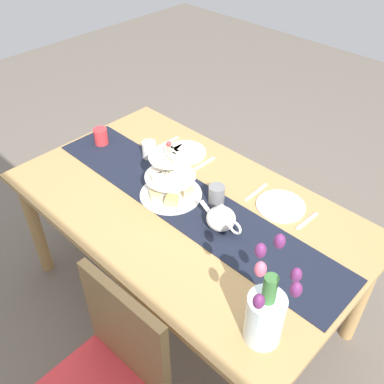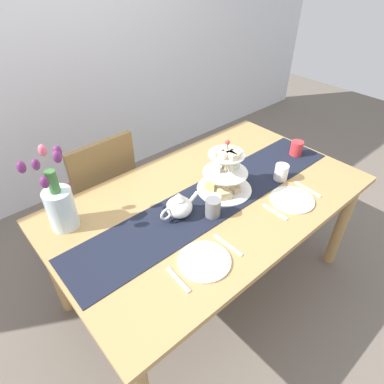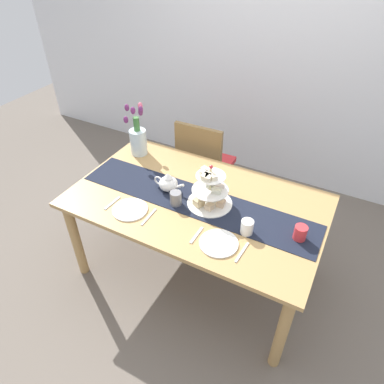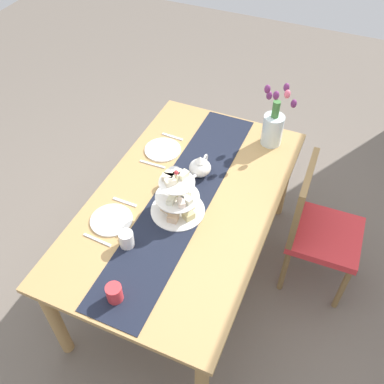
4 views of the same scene
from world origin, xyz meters
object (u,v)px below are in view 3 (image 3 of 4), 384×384
(tulip_vase, at_px, (138,138))
(knife_left, at_px, (149,217))
(dining_table, at_px, (197,209))
(dinner_plate_right, at_px, (219,243))
(chair_left, at_px, (204,162))
(fork_left, at_px, (112,203))
(teapot, at_px, (168,183))
(dinner_plate_left, at_px, (130,210))
(fork_right, at_px, (197,235))
(mug_orange, at_px, (300,233))
(tiered_cake_stand, at_px, (210,192))
(mug_grey, at_px, (176,198))
(knife_right, at_px, (242,252))
(mug_white_text, at_px, (247,227))

(tulip_vase, bearing_deg, knife_left, -50.96)
(dining_table, relative_size, dinner_plate_right, 7.38)
(chair_left, xyz_separation_m, fork_left, (-0.17, -1.03, 0.22))
(teapot, relative_size, tulip_vase, 0.55)
(dinner_plate_left, relative_size, fork_right, 1.53)
(dinner_plate_right, xyz_separation_m, mug_orange, (0.40, 0.26, 0.04))
(tulip_vase, bearing_deg, tiered_cake_stand, -21.40)
(chair_left, relative_size, tulip_vase, 2.11)
(teapot, xyz_separation_m, dinner_plate_right, (0.52, -0.30, -0.05))
(fork_left, bearing_deg, dinner_plate_right, 0.00)
(dinner_plate_right, bearing_deg, mug_grey, 154.33)
(fork_left, height_order, mug_orange, mug_orange)
(fork_right, xyz_separation_m, knife_right, (0.29, 0.00, 0.00))
(tulip_vase, bearing_deg, knife_right, -28.35)
(tulip_vase, bearing_deg, mug_white_text, -22.30)
(dinner_plate_left, height_order, mug_orange, mug_orange)
(dinner_plate_right, relative_size, mug_orange, 2.42)
(chair_left, height_order, mug_orange, chair_left)
(dinner_plate_left, distance_m, knife_right, 0.78)
(knife_right, bearing_deg, chair_left, 126.19)
(fork_left, bearing_deg, fork_right, 0.00)
(chair_left, xyz_separation_m, tulip_vase, (-0.37, -0.42, 0.36))
(tiered_cake_stand, bearing_deg, chair_left, 119.07)
(tiered_cake_stand, xyz_separation_m, tulip_vase, (-0.78, 0.30, 0.04))
(tiered_cake_stand, relative_size, mug_grey, 3.20)
(fork_left, height_order, mug_white_text, mug_white_text)
(dining_table, distance_m, mug_orange, 0.72)
(tiered_cake_stand, relative_size, knife_right, 1.79)
(knife_left, distance_m, mug_grey, 0.22)
(chair_left, height_order, dinner_plate_right, chair_left)
(knife_left, relative_size, mug_orange, 1.79)
(tulip_vase, height_order, fork_left, tulip_vase)
(tiered_cake_stand, height_order, knife_right, tiered_cake_stand)
(dining_table, xyz_separation_m, mug_grey, (-0.10, -0.11, 0.14))
(chair_left, height_order, knife_right, chair_left)
(dining_table, height_order, fork_right, fork_right)
(tulip_vase, distance_m, dinner_plate_right, 1.16)
(knife_right, height_order, mug_white_text, mug_white_text)
(fork_left, height_order, knife_right, same)
(mug_grey, bearing_deg, fork_right, -37.07)
(knife_right, bearing_deg, fork_left, 180.00)
(tulip_vase, bearing_deg, mug_orange, -14.07)
(tulip_vase, height_order, mug_orange, tulip_vase)
(dinner_plate_right, distance_m, knife_right, 0.15)
(tulip_vase, distance_m, knife_right, 1.28)
(dining_table, bearing_deg, mug_grey, -131.68)
(dinner_plate_left, height_order, dinner_plate_right, same)
(knife_left, bearing_deg, tiered_cake_stand, 46.95)
(chair_left, bearing_deg, teapot, -83.34)
(dinner_plate_left, height_order, knife_right, dinner_plate_left)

